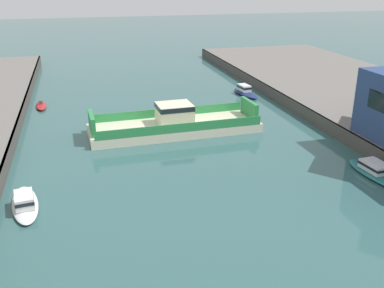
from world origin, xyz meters
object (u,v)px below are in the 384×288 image
object	(u,v)px
moored_boat_near_left	(245,91)
moored_boat_mid_right	(41,106)
moored_boat_far_right	(25,202)
chain_ferry	(175,124)
moored_boat_far_left	(377,172)

from	to	relation	value
moored_boat_near_left	moored_boat_mid_right	bearing A→B (deg)	178.32
moored_boat_mid_right	moored_boat_far_right	world-z (taller)	moored_boat_far_right
chain_ferry	moored_boat_mid_right	xyz separation A→B (m)	(-17.01, 15.92, -0.84)
chain_ferry	moored_boat_far_right	bearing A→B (deg)	-136.83
moored_boat_mid_right	moored_boat_far_right	bearing A→B (deg)	-89.34
chain_ferry	moored_boat_mid_right	world-z (taller)	chain_ferry
moored_boat_mid_right	moored_boat_far_left	distance (m)	47.57
chain_ferry	moored_boat_far_right	distance (m)	22.84
moored_boat_near_left	moored_boat_mid_right	world-z (taller)	moored_boat_near_left
moored_boat_mid_right	moored_boat_far_right	xyz separation A→B (m)	(0.36, -31.54, 0.27)
chain_ferry	moored_boat_mid_right	size ratio (longest dim) A/B	4.22
chain_ferry	moored_boat_near_left	bearing A→B (deg)	44.42
moored_boat_near_left	moored_boat_mid_right	xyz separation A→B (m)	(-32.29, 0.95, -0.32)
moored_boat_far_right	chain_ferry	bearing A→B (deg)	43.17
moored_boat_far_left	moored_boat_near_left	bearing A→B (deg)	92.27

